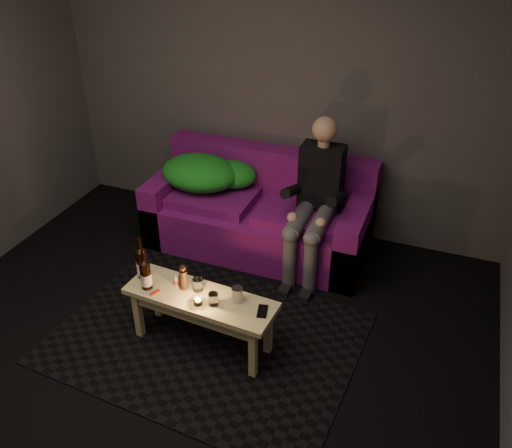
# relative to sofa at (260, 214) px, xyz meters

# --- Properties ---
(floor) EXTENTS (4.50, 4.50, 0.00)m
(floor) POSITION_rel_sofa_xyz_m (0.00, -1.82, -0.29)
(floor) COLOR black
(floor) RESTS_ON ground
(room) EXTENTS (4.50, 4.50, 4.50)m
(room) POSITION_rel_sofa_xyz_m (0.00, -1.35, 1.35)
(room) COLOR silver
(room) RESTS_ON ground
(rug) EXTENTS (2.15, 1.63, 0.01)m
(rug) POSITION_rel_sofa_xyz_m (0.08, -1.28, -0.28)
(rug) COLOR black
(rug) RESTS_ON floor
(sofa) EXTENTS (1.86, 0.84, 0.80)m
(sofa) POSITION_rel_sofa_xyz_m (0.00, 0.00, 0.00)
(sofa) COLOR #680D5C
(sofa) RESTS_ON floor
(green_blanket) EXTENTS (0.82, 0.56, 0.28)m
(green_blanket) POSITION_rel_sofa_xyz_m (-0.50, -0.01, 0.31)
(green_blanket) COLOR #178217
(green_blanket) RESTS_ON sofa
(person) EXTENTS (0.33, 0.77, 1.24)m
(person) POSITION_rel_sofa_xyz_m (0.51, -0.15, 0.35)
(person) COLOR black
(person) RESTS_ON sofa
(coffee_table) EXTENTS (1.04, 0.40, 0.42)m
(coffee_table) POSITION_rel_sofa_xyz_m (0.08, -1.33, 0.05)
(coffee_table) COLOR #C9B976
(coffee_table) RESTS_ON rug
(beer_bottle_a) EXTENTS (0.08, 0.08, 0.31)m
(beer_bottle_a) POSITION_rel_sofa_xyz_m (-0.37, -1.28, 0.25)
(beer_bottle_a) COLOR black
(beer_bottle_a) RESTS_ON coffee_table
(beer_bottle_b) EXTENTS (0.08, 0.08, 0.30)m
(beer_bottle_b) POSITION_rel_sofa_xyz_m (-0.29, -1.37, 0.24)
(beer_bottle_b) COLOR black
(beer_bottle_b) RESTS_ON coffee_table
(salt_shaker) EXTENTS (0.04, 0.04, 0.08)m
(salt_shaker) POSITION_rel_sofa_xyz_m (-0.11, -1.28, 0.17)
(salt_shaker) COLOR silver
(salt_shaker) RESTS_ON coffee_table
(pepper_mill) EXTENTS (0.06, 0.06, 0.14)m
(pepper_mill) POSITION_rel_sofa_xyz_m (-0.05, -1.29, 0.20)
(pepper_mill) COLOR black
(pepper_mill) RESTS_ON coffee_table
(tumbler_back) EXTENTS (0.09, 0.09, 0.09)m
(tumbler_back) POSITION_rel_sofa_xyz_m (0.04, -1.27, 0.17)
(tumbler_back) COLOR white
(tumbler_back) RESTS_ON coffee_table
(tealight) EXTENTS (0.06, 0.06, 0.05)m
(tealight) POSITION_rel_sofa_xyz_m (0.10, -1.40, 0.15)
(tealight) COLOR white
(tealight) RESTS_ON coffee_table
(tumbler_front) EXTENTS (0.09, 0.09, 0.08)m
(tumbler_front) POSITION_rel_sofa_xyz_m (0.20, -1.37, 0.17)
(tumbler_front) COLOR white
(tumbler_front) RESTS_ON coffee_table
(steel_cup) EXTENTS (0.08, 0.08, 0.10)m
(steel_cup) POSITION_rel_sofa_xyz_m (0.33, -1.28, 0.18)
(steel_cup) COLOR #ABACB2
(steel_cup) RESTS_ON coffee_table
(smartphone) EXTENTS (0.09, 0.14, 0.01)m
(smartphone) POSITION_rel_sofa_xyz_m (0.51, -1.32, 0.13)
(smartphone) COLOR black
(smartphone) RESTS_ON coffee_table
(red_lighter) EXTENTS (0.05, 0.07, 0.01)m
(red_lighter) POSITION_rel_sofa_xyz_m (-0.21, -1.41, 0.14)
(red_lighter) COLOR red
(red_lighter) RESTS_ON coffee_table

